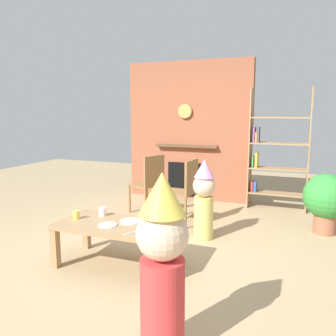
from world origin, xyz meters
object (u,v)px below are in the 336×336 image
bookshelf (275,154)px  paper_plate_front (130,221)px  paper_cup_near_left (76,215)px  paper_cup_center (103,212)px  paper_plate_rear (108,225)px  paper_cup_near_right (155,226)px  dining_chair_middle (185,188)px  birthday_cake_slice (157,223)px  child_in_pink (204,197)px  child_with_cone_hat (162,261)px  coffee_table (117,230)px  potted_plant_tall (326,199)px  dining_chair_left (150,181)px

bookshelf → paper_plate_front: 2.92m
bookshelf → paper_cup_near_left: size_ratio=21.77×
paper_cup_center → paper_plate_rear: bearing=-49.8°
bookshelf → paper_cup_center: (-1.55, -2.56, -0.40)m
paper_plate_front → paper_plate_rear: 0.24m
paper_cup_near_right → dining_chair_middle: dining_chair_middle is taller
paper_cup_near_right → birthday_cake_slice: 0.13m
bookshelf → paper_cup_center: bearing=-121.2°
bookshelf → paper_plate_rear: size_ratio=10.62×
birthday_cake_slice → child_in_pink: child_in_pink is taller
child_with_cone_hat → dining_chair_middle: bearing=-26.2°
child_in_pink → dining_chair_middle: bearing=-108.4°
paper_plate_rear → child_in_pink: 1.31m
paper_cup_near_right → child_in_pink: size_ratio=0.11×
paper_cup_near_left → paper_plate_front: paper_cup_near_left is taller
paper_plate_rear → paper_cup_center: bearing=130.2°
coffee_table → paper_plate_rear: 0.12m
paper_cup_near_right → child_in_pink: (0.16, 1.13, 0.03)m
bookshelf → child_with_cone_hat: bearing=-95.7°
paper_plate_front → potted_plant_tall: bearing=41.4°
paper_cup_near_right → potted_plant_tall: bearing=50.2°
coffee_table → dining_chair_middle: dining_chair_middle is taller
coffee_table → paper_plate_front: bearing=44.8°
bookshelf → potted_plant_tall: size_ratio=2.46×
paper_cup_center → birthday_cake_slice: size_ratio=0.90×
paper_plate_rear → child_with_cone_hat: child_with_cone_hat is taller
bookshelf → paper_cup_near_left: bearing=-122.5°
potted_plant_tall → coffee_table: bearing=-138.4°
paper_plate_front → dining_chair_left: dining_chair_left is taller
paper_plate_front → birthday_cake_slice: 0.33m
bookshelf → coffee_table: size_ratio=1.60×
dining_chair_left → paper_cup_center: bearing=118.0°
potted_plant_tall → dining_chair_middle: bearing=-170.5°
paper_plate_front → paper_plate_rear: bearing=-129.0°
child_with_cone_hat → dining_chair_left: size_ratio=1.31×
dining_chair_middle → dining_chair_left: bearing=-18.0°
dining_chair_middle → paper_cup_near_left: bearing=70.5°
paper_cup_near_left → birthday_cake_slice: size_ratio=0.87×
paper_cup_near_left → paper_plate_front: bearing=11.7°
paper_plate_rear → birthday_cake_slice: size_ratio=1.79×
paper_cup_near_left → child_with_cone_hat: size_ratio=0.07×
bookshelf → dining_chair_middle: (-1.06, -1.26, -0.38)m
dining_chair_left → child_in_pink: bearing=167.6°
paper_cup_center → child_in_pink: size_ratio=0.09×
paper_cup_near_left → child_in_pink: (1.07, 1.06, 0.04)m
paper_plate_front → child_with_cone_hat: (0.81, -1.12, 0.18)m
paper_plate_rear → child_in_pink: bearing=59.7°
paper_cup_near_right → potted_plant_tall: potted_plant_tall is taller
paper_cup_near_right → birthday_cake_slice: paper_cup_near_right is taller
paper_plate_rear → paper_cup_near_left: bearing=170.7°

